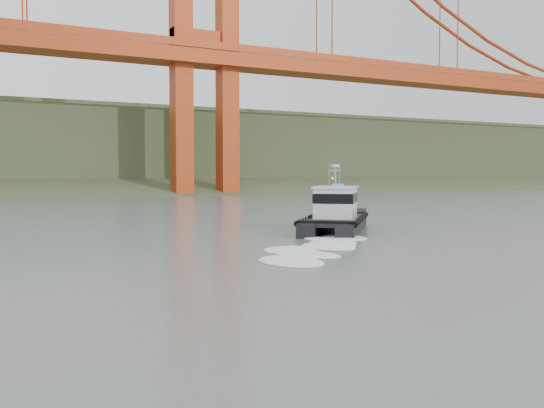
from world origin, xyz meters
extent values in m
plane|color=#546461|center=(0.00, 0.00, 0.00)|extent=(400.00, 400.00, 0.00)
cube|color=#3B4D2C|center=(0.00, 92.00, 0.00)|extent=(500.00, 44.72, 16.25)
cube|color=#3B4D2C|center=(0.00, 120.00, 6.00)|extent=(500.00, 70.00, 18.00)
cube|color=#3B4D2C|center=(0.00, 145.00, 11.00)|extent=(500.00, 60.00, 16.00)
cube|color=#A73814|center=(0.00, 75.00, 22.00)|extent=(260.00, 6.00, 2.20)
cube|color=black|center=(6.34, 16.83, 0.36)|extent=(7.09, 7.84, 1.03)
cube|color=black|center=(8.08, 15.30, 0.36)|extent=(7.09, 7.84, 1.03)
cube|color=black|center=(6.93, 15.74, 0.77)|extent=(7.98, 8.41, 0.22)
cube|color=white|center=(7.49, 16.39, 1.87)|extent=(3.98, 4.03, 1.98)
cube|color=black|center=(7.49, 16.39, 2.22)|extent=(4.06, 4.10, 0.65)
cube|color=white|center=(7.49, 16.39, 2.92)|extent=(4.23, 4.27, 0.14)
cylinder|color=gray|center=(7.32, 16.19, 3.63)|extent=(0.14, 0.14, 1.55)
cylinder|color=white|center=(7.32, 16.19, 4.36)|extent=(0.60, 0.60, 0.15)
cylinder|color=red|center=(19.03, 33.79, 0.38)|extent=(1.73, 1.73, 1.15)
cone|color=red|center=(19.03, 33.79, 1.54)|extent=(1.34, 1.34, 1.73)
cylinder|color=red|center=(19.03, 33.79, 2.69)|extent=(0.15, 0.15, 0.96)
sphere|color=#E5D87F|center=(19.03, 33.79, 3.27)|extent=(0.29, 0.29, 0.29)
camera|label=1|loc=(-15.44, -17.08, 4.01)|focal=40.00mm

